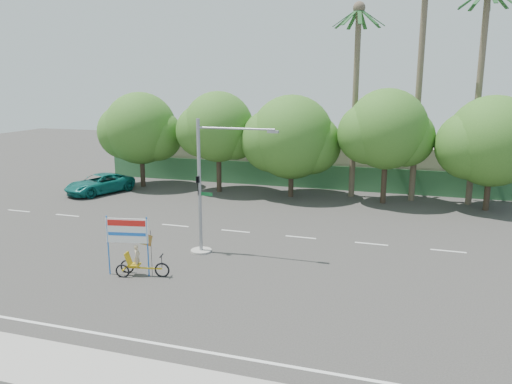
% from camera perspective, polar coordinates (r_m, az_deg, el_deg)
% --- Properties ---
extents(ground, '(120.00, 120.00, 0.00)m').
position_cam_1_polar(ground, '(22.38, -4.48, -10.69)').
color(ground, '#33302D').
rests_on(ground, ground).
extents(sidewalk_near, '(50.00, 2.40, 0.12)m').
position_cam_1_polar(sidewalk_near, '(16.44, -14.88, -20.09)').
color(sidewalk_near, gray).
rests_on(sidewalk_near, ground).
extents(fence, '(38.00, 0.08, 2.00)m').
position_cam_1_polar(fence, '(42.01, 6.46, 1.76)').
color(fence, '#336B3D').
rests_on(fence, ground).
extents(building_left, '(12.00, 8.00, 4.00)m').
position_cam_1_polar(building_left, '(48.90, -4.08, 4.52)').
color(building_left, '#C1B49A').
rests_on(building_left, ground).
extents(building_right, '(14.00, 8.00, 3.60)m').
position_cam_1_polar(building_right, '(45.58, 17.52, 3.12)').
color(building_right, '#C1B49A').
rests_on(building_right, ground).
extents(tree_far_left, '(7.14, 6.00, 7.96)m').
position_cam_1_polar(tree_far_left, '(43.19, -13.12, 6.85)').
color(tree_far_left, '#473828').
rests_on(tree_far_left, ground).
extents(tree_left, '(6.66, 5.60, 8.07)m').
position_cam_1_polar(tree_left, '(40.07, -4.40, 7.14)').
color(tree_left, '#473828').
rests_on(tree_left, ground).
extents(tree_center, '(7.62, 6.40, 7.85)m').
position_cam_1_polar(tree_center, '(38.33, 4.02, 6.01)').
color(tree_center, '#473828').
rests_on(tree_center, ground).
extents(tree_right, '(6.90, 5.80, 8.36)m').
position_cam_1_polar(tree_right, '(37.26, 14.64, 6.64)').
color(tree_right, '#473828').
rests_on(tree_right, ground).
extents(tree_far_right, '(7.38, 6.20, 7.94)m').
position_cam_1_polar(tree_far_right, '(37.63, 25.31, 4.99)').
color(tree_far_right, '#473828').
rests_on(tree_far_right, ground).
extents(palm_tall, '(3.73, 3.79, 17.45)m').
position_cam_1_polar(palm_tall, '(38.58, 18.34, 14.40)').
color(palm_tall, '#70604C').
rests_on(palm_tall, ground).
extents(palm_mid, '(3.73, 3.79, 15.45)m').
position_cam_1_polar(palm_mid, '(38.78, 24.27, 12.34)').
color(palm_mid, '#70604C').
rests_on(palm_mid, ground).
extents(palm_short, '(3.73, 3.79, 14.45)m').
position_cam_1_polar(palm_short, '(38.78, 11.36, 12.39)').
color(palm_short, '#70604C').
rests_on(palm_short, ground).
extents(traffic_signal, '(4.72, 1.10, 7.00)m').
position_cam_1_polar(traffic_signal, '(25.78, -5.84, -0.74)').
color(traffic_signal, gray).
rests_on(traffic_signal, ground).
extents(trike_billboard, '(2.89, 0.95, 2.87)m').
position_cam_1_polar(trike_billboard, '(23.75, -13.77, -6.64)').
color(trike_billboard, black).
rests_on(trike_billboard, ground).
extents(pickup_truck, '(4.44, 6.12, 1.55)m').
position_cam_1_polar(pickup_truck, '(41.89, -17.45, 0.90)').
color(pickup_truck, '#0E635B').
rests_on(pickup_truck, ground).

